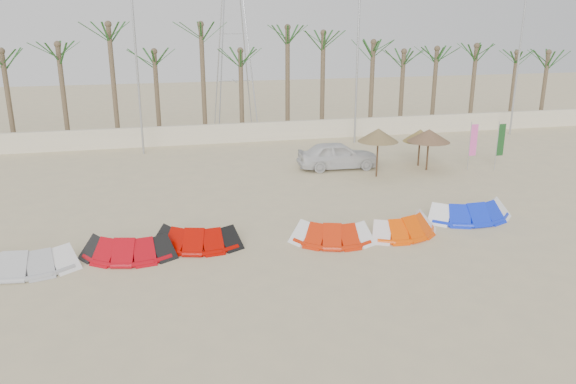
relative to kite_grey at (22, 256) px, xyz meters
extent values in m
plane|color=#CFBD8D|center=(9.89, -3.70, -0.42)|extent=(120.00, 120.00, 0.00)
cube|color=beige|center=(9.89, 18.30, 0.23)|extent=(60.00, 0.30, 1.30)
cylinder|color=brown|center=(-4.11, 19.80, 2.83)|extent=(0.32, 0.32, 6.50)
ellipsoid|color=#194719|center=(-4.11, 19.80, 6.08)|extent=(4.00, 4.00, 2.40)
cylinder|color=brown|center=(5.89, 19.80, 2.83)|extent=(0.32, 0.32, 6.50)
ellipsoid|color=#194719|center=(5.89, 19.80, 6.08)|extent=(4.00, 4.00, 2.40)
cylinder|color=brown|center=(15.89, 19.80, 2.83)|extent=(0.32, 0.32, 6.50)
ellipsoid|color=#194719|center=(15.89, 19.80, 6.08)|extent=(4.00, 4.00, 2.40)
cylinder|color=brown|center=(25.89, 19.80, 2.83)|extent=(0.32, 0.32, 6.50)
ellipsoid|color=#194719|center=(25.89, 19.80, 6.08)|extent=(4.00, 4.00, 2.40)
cylinder|color=brown|center=(33.89, 19.80, 2.83)|extent=(0.32, 0.32, 6.50)
ellipsoid|color=#194719|center=(33.89, 19.80, 6.08)|extent=(4.00, 4.00, 2.40)
cylinder|color=#A5A8AD|center=(3.89, 16.30, 5.08)|extent=(0.14, 0.14, 11.00)
cylinder|color=#A5A8AD|center=(17.89, 16.30, 5.08)|extent=(0.14, 0.14, 11.00)
cylinder|color=#A5A8AD|center=(29.89, 16.30, 5.08)|extent=(0.14, 0.14, 11.00)
cylinder|color=#A0A1A4|center=(0.00, -0.32, -0.32)|extent=(3.38, 0.60, 0.20)
cube|color=white|center=(1.52, -0.22, -0.17)|extent=(0.73, 1.16, 0.40)
cylinder|color=#AC0610|center=(3.47, -0.06, -0.32)|extent=(2.97, 0.87, 0.20)
cube|color=black|center=(2.12, 0.04, -0.17)|extent=(0.83, 1.21, 0.40)
cube|color=black|center=(4.82, 0.04, -0.17)|extent=(0.83, 1.21, 0.40)
cylinder|color=#A20700|center=(5.93, 0.34, -0.32)|extent=(2.93, 1.00, 0.20)
cube|color=black|center=(4.58, 0.44, -0.17)|extent=(0.88, 1.22, 0.40)
cube|color=black|center=(7.27, 0.44, -0.17)|extent=(0.88, 1.22, 0.40)
cylinder|color=red|center=(10.97, -0.41, -0.32)|extent=(2.71, 1.03, 0.20)
cube|color=white|center=(9.71, -0.31, -0.17)|extent=(0.90, 1.23, 0.40)
cube|color=white|center=(12.22, -0.31, -0.17)|extent=(0.90, 1.23, 0.40)
cylinder|color=#F84700|center=(13.99, -0.37, -0.32)|extent=(2.68, 1.04, 0.20)
cube|color=silver|center=(12.75, -0.27, -0.17)|extent=(0.91, 1.23, 0.40)
cube|color=silver|center=(15.23, -0.27, -0.17)|extent=(0.91, 1.23, 0.40)
cylinder|color=#0F2AE5|center=(17.44, 0.69, -0.32)|extent=(3.44, 0.28, 0.20)
cube|color=white|center=(15.89, 0.79, -0.17)|extent=(0.63, 1.11, 0.40)
cube|color=white|center=(18.98, 0.79, -0.17)|extent=(0.63, 1.11, 0.40)
cylinder|color=#4C331E|center=(16.14, 7.98, 0.84)|extent=(0.10, 0.10, 2.52)
cone|color=olive|center=(16.14, 7.98, 1.85)|extent=(2.17, 2.17, 0.70)
cylinder|color=#4C331E|center=(19.38, 8.57, 0.69)|extent=(0.10, 0.10, 2.22)
cone|color=brown|center=(19.38, 8.57, 1.55)|extent=(2.37, 2.37, 0.70)
cylinder|color=#4C331E|center=(19.36, 9.59, 0.59)|extent=(0.10, 0.10, 2.02)
cone|color=olive|center=(19.36, 9.59, 1.35)|extent=(1.96, 1.96, 0.70)
cylinder|color=#A5A8AD|center=(21.64, 8.09, 0.94)|extent=(0.04, 0.04, 2.72)
cube|color=#E752AC|center=(21.86, 8.09, 1.27)|extent=(0.42, 0.03, 1.77)
cylinder|color=#A5A8AD|center=(23.11, 7.72, 0.95)|extent=(0.04, 0.04, 2.75)
cube|color=#18461C|center=(23.33, 7.72, 1.29)|extent=(0.42, 0.02, 1.79)
imported|color=silver|center=(14.61, 10.05, 0.35)|extent=(4.58, 2.00, 1.53)
camera|label=1|loc=(4.77, -19.23, 7.81)|focal=35.00mm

